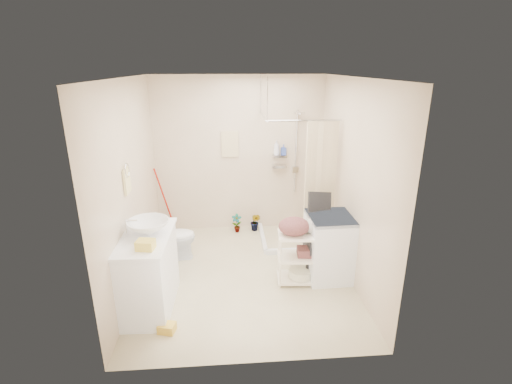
# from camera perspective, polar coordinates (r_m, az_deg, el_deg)

# --- Properties ---
(floor) EXTENTS (3.20, 3.20, 0.00)m
(floor) POSITION_cam_1_polar(r_m,az_deg,el_deg) (5.23, -1.74, -12.59)
(floor) COLOR beige
(floor) RESTS_ON ground
(ceiling) EXTENTS (2.80, 3.20, 0.04)m
(ceiling) POSITION_cam_1_polar(r_m,az_deg,el_deg) (4.46, -2.09, 17.21)
(ceiling) COLOR silver
(ceiling) RESTS_ON ground
(wall_back) EXTENTS (2.80, 0.04, 2.60)m
(wall_back) POSITION_cam_1_polar(r_m,az_deg,el_deg) (6.22, -2.61, 5.62)
(wall_back) COLOR beige
(wall_back) RESTS_ON ground
(wall_front) EXTENTS (2.80, 0.04, 2.60)m
(wall_front) POSITION_cam_1_polar(r_m,az_deg,el_deg) (3.20, -0.51, -7.74)
(wall_front) COLOR beige
(wall_front) RESTS_ON ground
(wall_left) EXTENTS (0.04, 3.20, 2.60)m
(wall_left) POSITION_cam_1_polar(r_m,az_deg,el_deg) (4.83, -18.73, 0.63)
(wall_left) COLOR beige
(wall_left) RESTS_ON ground
(wall_right) EXTENTS (0.04, 3.20, 2.60)m
(wall_right) POSITION_cam_1_polar(r_m,az_deg,el_deg) (4.94, 14.54, 1.46)
(wall_right) COLOR beige
(wall_right) RESTS_ON ground
(vanity) EXTENTS (0.62, 1.06, 0.92)m
(vanity) POSITION_cam_1_polar(r_m,az_deg,el_deg) (4.58, -16.38, -11.73)
(vanity) COLOR white
(vanity) RESTS_ON ground
(sink) EXTENTS (0.60, 0.60, 0.16)m
(sink) POSITION_cam_1_polar(r_m,az_deg,el_deg) (4.38, -16.22, -5.19)
(sink) COLOR silver
(sink) RESTS_ON vanity
(counter_basket) EXTENTS (0.20, 0.17, 0.10)m
(counter_basket) POSITION_cam_1_polar(r_m,az_deg,el_deg) (4.05, -16.65, -7.79)
(counter_basket) COLOR #E4CB4B
(counter_basket) RESTS_ON vanity
(floor_basket) EXTENTS (0.29, 0.25, 0.14)m
(floor_basket) POSITION_cam_1_polar(r_m,az_deg,el_deg) (4.36, -13.57, -19.45)
(floor_basket) COLOR yellow
(floor_basket) RESTS_ON ground
(toilet) EXTENTS (0.69, 0.43, 0.68)m
(toilet) POSITION_cam_1_polar(r_m,az_deg,el_deg) (5.62, -12.80, -6.75)
(toilet) COLOR white
(toilet) RESTS_ON ground
(mop) EXTENTS (0.14, 0.14, 1.15)m
(mop) POSITION_cam_1_polar(r_m,az_deg,el_deg) (6.44, -14.09, -1.22)
(mop) COLOR #AF1003
(mop) RESTS_ON ground
(potted_plant_a) EXTENTS (0.18, 0.13, 0.33)m
(potted_plant_a) POSITION_cam_1_polar(r_m,az_deg,el_deg) (6.38, -2.99, -4.82)
(potted_plant_a) COLOR #974128
(potted_plant_a) RESTS_ON ground
(potted_plant_b) EXTENTS (0.23, 0.22, 0.32)m
(potted_plant_b) POSITION_cam_1_polar(r_m,az_deg,el_deg) (6.43, -0.09, -4.63)
(potted_plant_b) COLOR maroon
(potted_plant_b) RESTS_ON ground
(hanging_towel) EXTENTS (0.28, 0.03, 0.42)m
(hanging_towel) POSITION_cam_1_polar(r_m,az_deg,el_deg) (6.16, -4.04, 7.35)
(hanging_towel) COLOR beige
(hanging_towel) RESTS_ON wall_back
(towel_ring) EXTENTS (0.04, 0.22, 0.34)m
(towel_ring) POSITION_cam_1_polar(r_m,az_deg,el_deg) (4.59, -19.28, 1.86)
(towel_ring) COLOR #EBDD91
(towel_ring) RESTS_ON wall_left
(tp_holder) EXTENTS (0.08, 0.12, 0.14)m
(tp_holder) POSITION_cam_1_polar(r_m,az_deg,el_deg) (5.07, -17.47, -5.41)
(tp_holder) COLOR white
(tp_holder) RESTS_ON wall_left
(shower) EXTENTS (1.10, 1.10, 2.10)m
(shower) POSITION_cam_1_polar(r_m,az_deg,el_deg) (5.85, 5.98, 2.12)
(shower) COLOR silver
(shower) RESTS_ON ground
(shampoo_bottle_a) EXTENTS (0.09, 0.09, 0.24)m
(shampoo_bottle_a) POSITION_cam_1_polar(r_m,az_deg,el_deg) (6.18, 3.15, 6.84)
(shampoo_bottle_a) COLOR silver
(shampoo_bottle_a) RESTS_ON shower
(shampoo_bottle_b) EXTENTS (0.09, 0.09, 0.17)m
(shampoo_bottle_b) POSITION_cam_1_polar(r_m,az_deg,el_deg) (6.20, 4.27, 6.54)
(shampoo_bottle_b) COLOR #314797
(shampoo_bottle_b) RESTS_ON shower
(washing_machine) EXTENTS (0.62, 0.64, 0.88)m
(washing_machine) POSITION_cam_1_polar(r_m,az_deg,el_deg) (5.09, 11.33, -8.22)
(washing_machine) COLOR white
(washing_machine) RESTS_ON ground
(laundry_rack) EXTENTS (0.63, 0.40, 0.84)m
(laundry_rack) POSITION_cam_1_polar(r_m,az_deg,el_deg) (4.92, 6.97, -9.31)
(laundry_rack) COLOR white
(laundry_rack) RESTS_ON ground
(ironing_board) EXTENTS (0.35, 0.17, 1.18)m
(ironing_board) POSITION_cam_1_polar(r_m,az_deg,el_deg) (5.08, 9.60, -6.35)
(ironing_board) COLOR black
(ironing_board) RESTS_ON ground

